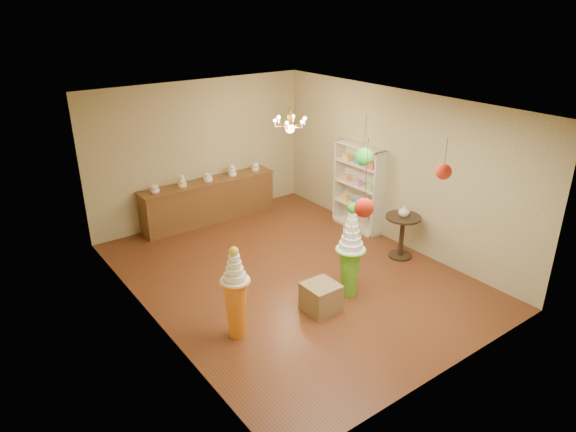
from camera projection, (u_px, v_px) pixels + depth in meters
floor at (291, 274)px, 9.10m from camera, size 6.50×6.50×0.00m
ceiling at (291, 105)px, 7.92m from camera, size 6.50×6.50×0.00m
wall_back at (200, 152)px, 10.92m from camera, size 5.00×0.04×3.00m
wall_front at (454, 274)px, 6.10m from camera, size 5.00×0.04×3.00m
wall_left at (148, 233)px, 7.15m from camera, size 0.04×6.50×3.00m
wall_right at (395, 168)px, 9.87m from camera, size 0.04×6.50×3.00m
pedestal_green at (350, 259)px, 8.26m from camera, size 0.49×0.49×1.62m
pedestal_orange at (236, 301)px, 7.24m from camera, size 0.44×0.44×1.43m
burlap_riser at (321, 297)px, 7.98m from camera, size 0.50×0.50×0.46m
sideboard at (209, 200)px, 11.11m from camera, size 3.04×0.54×1.16m
shelving_unit at (359, 187)px, 10.61m from camera, size 0.33×1.20×1.80m
round_table at (402, 231)px, 9.51m from camera, size 0.86×0.86×0.83m
vase at (404, 211)px, 9.36m from camera, size 0.24×0.24×0.21m
pom_red_left at (364, 208)px, 6.37m from camera, size 0.25×0.25×1.00m
pom_green_mid at (364, 157)px, 7.49m from camera, size 0.27×0.27×0.75m
pom_red_right at (444, 172)px, 6.23m from camera, size 0.20×0.20×0.52m
chandelier at (290, 126)px, 9.65m from camera, size 0.84×0.84×0.85m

